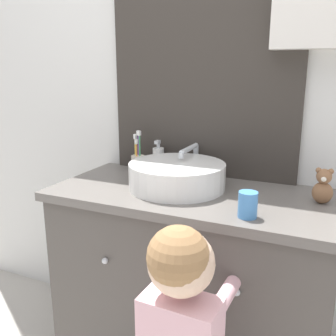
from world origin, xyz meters
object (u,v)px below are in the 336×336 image
toothbrush_holder (138,162)px  soap_dispenser (158,159)px  teddy_bear (323,187)px  sink_basin (178,175)px  drinking_cup (248,205)px

toothbrush_holder → soap_dispenser: toothbrush_holder is taller
toothbrush_holder → soap_dispenser: size_ratio=1.30×
soap_dispenser → teddy_bear: 0.75m
sink_basin → soap_dispenser: (-0.18, 0.19, 0.01)m
sink_basin → toothbrush_holder: (-0.26, 0.14, -0.00)m
sink_basin → soap_dispenser: size_ratio=2.92×
sink_basin → teddy_bear: bearing=4.7°
sink_basin → soap_dispenser: soap_dispenser is taller
sink_basin → soap_dispenser: 0.26m
teddy_bear → drinking_cup: size_ratio=1.51×
drinking_cup → soap_dispenser: bearing=142.6°
sink_basin → toothbrush_holder: size_ratio=2.24×
sink_basin → toothbrush_holder: bearing=151.6°
soap_dispenser → drinking_cup: size_ratio=1.76×
teddy_bear → drinking_cup: 0.33m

